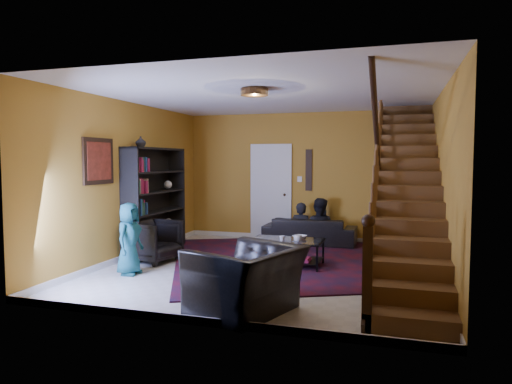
{
  "coord_description": "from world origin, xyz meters",
  "views": [
    {
      "loc": [
        1.95,
        -7.11,
        1.77
      ],
      "look_at": [
        -0.34,
        0.4,
        1.22
      ],
      "focal_mm": 32.0,
      "sensor_mm": 36.0,
      "label": 1
    }
  ],
  "objects_px": {
    "sofa": "(310,231)",
    "armchair_left": "(153,241)",
    "bookshelf": "(156,202)",
    "coffee_table": "(287,251)",
    "armchair_right": "(246,280)"
  },
  "relations": [
    {
      "from": "sofa",
      "to": "armchair_right",
      "type": "height_order",
      "value": "armchair_right"
    },
    {
      "from": "armchair_left",
      "to": "sofa",
      "type": "bearing_deg",
      "value": -32.27
    },
    {
      "from": "sofa",
      "to": "bookshelf",
      "type": "bearing_deg",
      "value": 32.58
    },
    {
      "from": "bookshelf",
      "to": "sofa",
      "type": "relative_size",
      "value": 1.05
    },
    {
      "from": "bookshelf",
      "to": "armchair_right",
      "type": "distance_m",
      "value": 3.95
    },
    {
      "from": "armchair_right",
      "to": "coffee_table",
      "type": "xyz_separation_m",
      "value": [
        -0.08,
        2.4,
        -0.12
      ]
    },
    {
      "from": "bookshelf",
      "to": "sofa",
      "type": "bearing_deg",
      "value": 32.54
    },
    {
      "from": "armchair_left",
      "to": "armchair_right",
      "type": "distance_m",
      "value": 3.14
    },
    {
      "from": "bookshelf",
      "to": "armchair_left",
      "type": "relative_size",
      "value": 2.5
    },
    {
      "from": "bookshelf",
      "to": "coffee_table",
      "type": "height_order",
      "value": "bookshelf"
    },
    {
      "from": "armchair_left",
      "to": "coffee_table",
      "type": "xyz_separation_m",
      "value": [
        2.3,
        0.34,
        -0.1
      ]
    },
    {
      "from": "bookshelf",
      "to": "armchair_left",
      "type": "height_order",
      "value": "bookshelf"
    },
    {
      "from": "sofa",
      "to": "armchair_right",
      "type": "distance_m",
      "value": 4.5
    },
    {
      "from": "sofa",
      "to": "armchair_left",
      "type": "xyz_separation_m",
      "value": [
        -2.31,
        -2.44,
        0.08
      ]
    },
    {
      "from": "bookshelf",
      "to": "sofa",
      "type": "distance_m",
      "value": 3.23
    }
  ]
}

